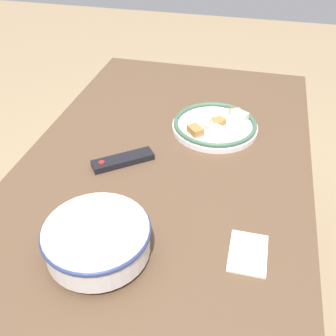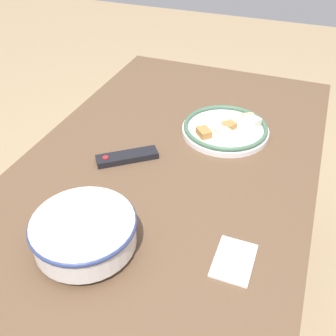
# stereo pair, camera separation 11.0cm
# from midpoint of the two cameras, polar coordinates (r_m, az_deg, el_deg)

# --- Properties ---
(ground_plane) EXTENTS (8.00, 8.00, 0.00)m
(ground_plane) POSITION_cam_midpoint_polar(r_m,az_deg,el_deg) (1.72, 1.32, -20.34)
(ground_plane) COLOR #9E8460
(dining_table) EXTENTS (1.57, 0.87, 0.74)m
(dining_table) POSITION_cam_midpoint_polar(r_m,az_deg,el_deg) (1.21, 1.76, -3.55)
(dining_table) COLOR brown
(dining_table) RESTS_ON ground_plane
(noodle_bowl) EXTENTS (0.25, 0.25, 0.09)m
(noodle_bowl) POSITION_cam_midpoint_polar(r_m,az_deg,el_deg) (0.92, -8.69, -9.29)
(noodle_bowl) COLOR silver
(noodle_bowl) RESTS_ON dining_table
(food_plate) EXTENTS (0.29, 0.29, 0.05)m
(food_plate) POSITION_cam_midpoint_polar(r_m,az_deg,el_deg) (1.34, 10.73, 5.55)
(food_plate) COLOR white
(food_plate) RESTS_ON dining_table
(tv_remote) EXTENTS (0.15, 0.18, 0.02)m
(tv_remote) POSITION_cam_midpoint_polar(r_m,az_deg,el_deg) (1.20, -3.36, 1.53)
(tv_remote) COLOR black
(tv_remote) RESTS_ON dining_table
(folded_napkin) EXTENTS (0.13, 0.09, 0.01)m
(folded_napkin) POSITION_cam_midpoint_polar(r_m,az_deg,el_deg) (0.94, 12.95, -13.10)
(folded_napkin) COLOR white
(folded_napkin) RESTS_ON dining_table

